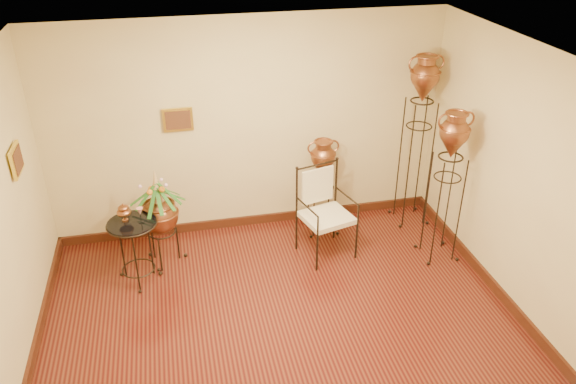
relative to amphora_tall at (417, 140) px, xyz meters
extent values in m
plane|color=#5B2615|center=(-2.15, -2.15, -1.18)|extent=(5.00, 5.00, 0.00)
cube|color=#3F1C0E|center=(-2.15, 0.33, -1.12)|extent=(5.00, 0.04, 0.12)
cube|color=#3F1C0E|center=(0.33, -2.15, -1.12)|extent=(0.04, 5.00, 0.12)
cube|color=yellow|center=(-3.00, 0.31, 0.42)|extent=(0.36, 0.03, 0.29)
cube|color=yellow|center=(-4.61, -0.70, 0.52)|extent=(0.03, 0.36, 0.29)
cube|color=#FCEABE|center=(-1.35, -0.56, -0.66)|extent=(0.67, 0.64, 0.06)
cube|color=#FCEABE|center=(-1.35, -0.56, -0.33)|extent=(0.42, 0.14, 0.45)
cylinder|color=black|center=(-3.63, -0.61, -0.40)|extent=(0.54, 0.54, 0.02)
camera|label=1|loc=(-3.07, -6.15, 2.90)|focal=35.00mm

